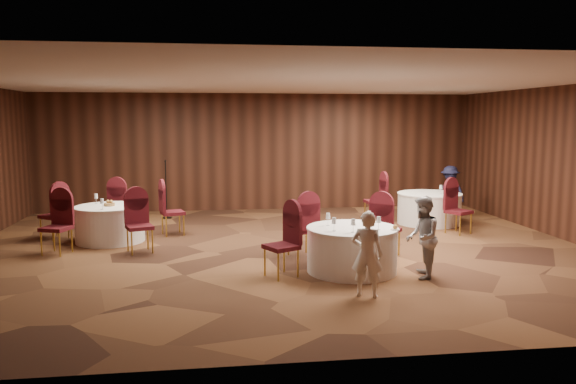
{
  "coord_description": "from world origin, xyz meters",
  "views": [
    {
      "loc": [
        -1.24,
        -10.46,
        2.5
      ],
      "look_at": [
        0.2,
        0.2,
        1.1
      ],
      "focal_mm": 35.0,
      "sensor_mm": 36.0,
      "label": 1
    }
  ],
  "objects": [
    {
      "name": "ground",
      "position": [
        0.0,
        0.0,
        0.0
      ],
      "size": [
        12.0,
        12.0,
        0.0
      ],
      "primitive_type": "plane",
      "color": "black",
      "rests_on": "ground"
    },
    {
      "name": "room_shell",
      "position": [
        0.0,
        0.0,
        1.96
      ],
      "size": [
        12.0,
        12.0,
        12.0
      ],
      "color": "silver",
      "rests_on": "ground"
    },
    {
      "name": "table_main",
      "position": [
        1.01,
        -1.65,
        0.38
      ],
      "size": [
        1.5,
        1.5,
        0.74
      ],
      "color": "white",
      "rests_on": "ground"
    },
    {
      "name": "table_left",
      "position": [
        -3.34,
        1.25,
        0.38
      ],
      "size": [
        1.4,
        1.4,
        0.74
      ],
      "color": "white",
      "rests_on": "ground"
    },
    {
      "name": "table_right",
      "position": [
        3.91,
        2.29,
        0.38
      ],
      "size": [
        1.52,
        1.52,
        0.74
      ],
      "color": "white",
      "rests_on": "ground"
    },
    {
      "name": "chairs_main",
      "position": [
        0.69,
        -1.01,
        0.5
      ],
      "size": [
        2.77,
        1.99,
        1.0
      ],
      "color": "#430D1A",
      "rests_on": "ground"
    },
    {
      "name": "chairs_left",
      "position": [
        -3.34,
        1.28,
        0.5
      ],
      "size": [
        3.12,
        3.01,
        1.0
      ],
      "color": "#430D1A",
      "rests_on": "ground"
    },
    {
      "name": "chairs_right",
      "position": [
        3.4,
        1.93,
        0.5
      ],
      "size": [
        2.01,
        2.38,
        1.0
      ],
      "color": "#430D1A",
      "rests_on": "ground"
    },
    {
      "name": "tabletop_main",
      "position": [
        1.17,
        -1.77,
        0.84
      ],
      "size": [
        1.11,
        1.1,
        0.22
      ],
      "color": "silver",
      "rests_on": "table_main"
    },
    {
      "name": "tabletop_left",
      "position": [
        -3.34,
        1.25,
        0.82
      ],
      "size": [
        0.84,
        0.84,
        0.22
      ],
      "color": "silver",
      "rests_on": "table_left"
    },
    {
      "name": "tabletop_right",
      "position": [
        4.1,
        2.08,
        0.9
      ],
      "size": [
        0.08,
        0.08,
        0.22
      ],
      "color": "silver",
      "rests_on": "table_right"
    },
    {
      "name": "mic_stand",
      "position": [
        -2.42,
        3.89,
        0.42
      ],
      "size": [
        0.24,
        0.24,
        1.48
      ],
      "color": "black",
      "rests_on": "ground"
    },
    {
      "name": "woman_a",
      "position": [
        0.9,
        -2.97,
        0.61
      ],
      "size": [
        0.53,
        0.45,
        1.23
      ],
      "primitive_type": "imported",
      "rotation": [
        0.0,
        0.0,
        2.73
      ],
      "color": "silver",
      "rests_on": "ground"
    },
    {
      "name": "woman_b",
      "position": [
        2.02,
        -2.16,
        0.65
      ],
      "size": [
        0.67,
        0.76,
        1.31
      ],
      "primitive_type": "imported",
      "rotation": [
        0.0,
        0.0,
        4.38
      ],
      "color": "#A2A3A7",
      "rests_on": "ground"
    },
    {
      "name": "man_c",
      "position": [
        4.82,
        3.18,
        0.66
      ],
      "size": [
        0.86,
        0.98,
        1.31
      ],
      "primitive_type": "imported",
      "rotation": [
        0.0,
        0.0,
        5.27
      ],
      "color": "black",
      "rests_on": "ground"
    }
  ]
}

